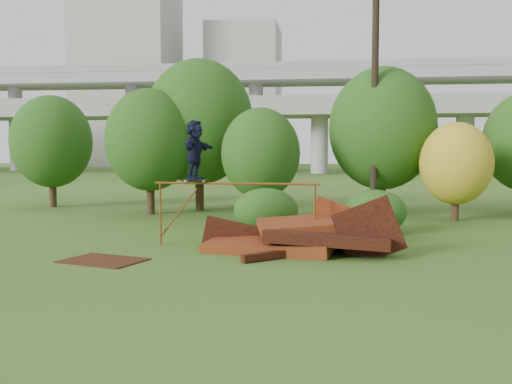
# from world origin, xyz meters

# --- Properties ---
(ground) EXTENTS (240.00, 240.00, 0.00)m
(ground) POSITION_xyz_m (0.00, 0.00, 0.00)
(ground) COLOR #2D5116
(ground) RESTS_ON ground
(scrap_pile) EXTENTS (5.67, 3.47, 1.99)m
(scrap_pile) POSITION_xyz_m (0.47, 1.61, 0.37)
(scrap_pile) COLOR #42150B
(scrap_pile) RESTS_ON ground
(grind_rail) EXTENTS (4.82, 0.26, 1.86)m
(grind_rail) POSITION_xyz_m (-1.40, 2.13, 1.46)
(grind_rail) COLOR brown
(grind_rail) RESTS_ON ground
(skateboard) EXTENTS (0.75, 0.23, 0.08)m
(skateboard) POSITION_xyz_m (-2.60, 2.18, 1.92)
(skateboard) COLOR black
(skateboard) RESTS_ON grind_rail
(skater) EXTENTS (0.81, 1.66, 1.72)m
(skater) POSITION_xyz_m (-2.60, 2.18, 2.80)
(skater) COLOR black
(skater) RESTS_ON skateboard
(flat_plate) EXTENTS (2.28, 1.92, 0.03)m
(flat_plate) POSITION_xyz_m (-4.35, -0.41, 0.01)
(flat_plate) COLOR #391B0C
(flat_plate) RESTS_ON ground
(tree_0) EXTENTS (3.91, 3.91, 5.52)m
(tree_0) POSITION_xyz_m (-6.57, 10.33, 3.26)
(tree_0) COLOR black
(tree_0) RESTS_ON ground
(tree_1) EXTENTS (5.05, 5.05, 7.03)m
(tree_1) POSITION_xyz_m (-4.76, 12.11, 4.12)
(tree_1) COLOR black
(tree_1) RESTS_ON ground
(tree_2) EXTENTS (3.22, 3.22, 4.53)m
(tree_2) POSITION_xyz_m (-1.52, 9.11, 2.68)
(tree_2) COLOR black
(tree_2) RESTS_ON ground
(tree_3) EXTENTS (4.62, 4.62, 6.41)m
(tree_3) POSITION_xyz_m (3.53, 11.34, 3.74)
(tree_3) COLOR black
(tree_3) RESTS_ON ground
(tree_4) EXTENTS (2.83, 2.83, 3.91)m
(tree_4) POSITION_xyz_m (6.21, 9.38, 2.28)
(tree_4) COLOR black
(tree_4) RESTS_ON ground
(tree_6) EXTENTS (3.96, 3.96, 5.53)m
(tree_6) POSITION_xyz_m (-12.36, 12.79, 3.24)
(tree_6) COLOR black
(tree_6) RESTS_ON ground
(shrub_left) EXTENTS (2.20, 2.03, 1.52)m
(shrub_left) POSITION_xyz_m (-0.87, 5.12, 0.76)
(shrub_left) COLOR #1E4311
(shrub_left) RESTS_ON ground
(shrub_right) EXTENTS (2.09, 1.91, 1.48)m
(shrub_right) POSITION_xyz_m (2.78, 5.38, 0.74)
(shrub_right) COLOR #1E4311
(shrub_right) RESTS_ON ground
(utility_pole) EXTENTS (1.40, 0.28, 9.73)m
(utility_pole) POSITION_xyz_m (3.05, 9.68, 4.94)
(utility_pole) COLOR black
(utility_pole) RESTS_ON ground
(freeway_overpass) EXTENTS (160.00, 15.00, 13.70)m
(freeway_overpass) POSITION_xyz_m (0.00, 62.92, 10.32)
(freeway_overpass) COLOR gray
(freeway_overpass) RESTS_ON ground
(building_left) EXTENTS (18.00, 16.00, 35.00)m
(building_left) POSITION_xyz_m (-38.00, 95.00, 17.50)
(building_left) COLOR #9E9E99
(building_left) RESTS_ON ground
(building_right) EXTENTS (14.00, 14.00, 28.00)m
(building_right) POSITION_xyz_m (-16.00, 102.00, 14.00)
(building_right) COLOR #9E9E99
(building_right) RESTS_ON ground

